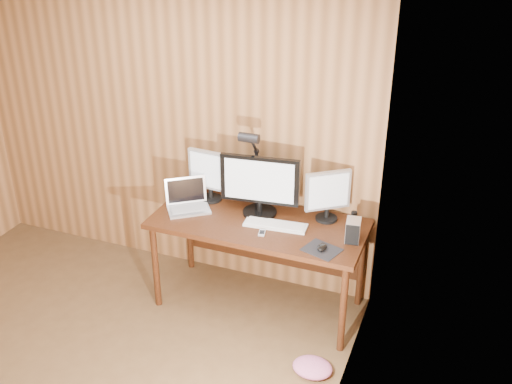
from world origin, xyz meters
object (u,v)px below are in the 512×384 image
Objects in this scene: desk at (262,231)px; keyboard at (275,225)px; monitor_left at (210,174)px; desk_lamp at (252,157)px; hard_drive at (353,230)px; phone at (262,233)px; speaker at (354,218)px; mouse at (322,247)px; monitor_center at (260,185)px; laptop at (187,201)px; monitor_right at (328,195)px.

keyboard is at bearing -32.80° from desk.
monitor_left is 0.62× the size of desk_lamp.
phone is at bearing -174.95° from hard_drive.
speaker is (0.58, 0.36, 0.05)m from phone.
hard_drive is at bearing 59.45° from mouse.
keyboard is 0.45m from mouse.
mouse is 0.27m from hard_drive.
desk_lamp is at bearing 127.20° from monitor_center.
phone is (-0.63, -0.14, -0.07)m from hard_drive.
monitor_center is 0.90× the size of desk_lamp.
laptop is (-0.11, -0.19, -0.17)m from monitor_left.
speaker is at bearing 18.37° from keyboard.
desk is at bearing 160.61° from mouse.
keyboard is 0.55m from desk_lamp.
monitor_left is 1.22m from hard_drive.
desk is 0.61m from monitor_left.
monitor_right reaches higher than mouse.
phone is at bearing -172.51° from monitor_right.
hard_drive is at bearing -6.49° from desk.
hard_drive is (1.30, -0.02, 0.02)m from laptop.
hard_drive is (1.19, -0.21, -0.14)m from monitor_left.
hard_drive is 0.94m from desk_lamp.
monitor_left is 3.82× the size of speaker.
monitor_left is 4.28× the size of phone.
speaker is at bearing 8.88° from desk_lamp.
speaker is 0.88m from desk_lamp.
desk_lamp reaches higher than mouse.
laptop is 1.28m from speaker.
hard_drive is at bearing -5.17° from monitor_left.
monitor_center reaches higher than speaker.
desk_lamp reaches higher than desk.
hard_drive reaches higher than desk.
desk is 0.63m from mouse.
monitor_right is at bearing 178.48° from speaker.
monitor_center is 6.19× the size of phone.
monitor_center is at bearing -35.94° from desk_lamp.
monitor_center reaches higher than monitor_left.
monitor_right is 0.56m from phone.
hard_drive is 0.22m from speaker.
monitor_left reaches higher than mouse.
monitor_right is 0.63m from desk_lamp.
monitor_left is at bearing 144.11° from monitor_right.
mouse is 0.47m from phone.
desk_lamp is (0.35, 0.02, 0.19)m from monitor_left.
mouse reaches higher than desk.
desk_lamp is at bearing 178.84° from speaker.
desk is 16.53× the size of phone.
desk_lamp is (-0.28, 0.24, 0.40)m from keyboard.
monitor_center is at bearing 158.13° from mouse.
speaker is (-0.04, 0.22, -0.02)m from hard_drive.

